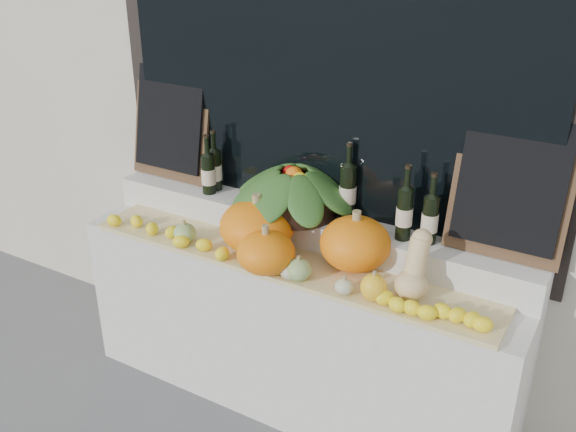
{
  "coord_description": "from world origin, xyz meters",
  "views": [
    {
      "loc": [
        1.36,
        -0.88,
        2.4
      ],
      "look_at": [
        0.0,
        1.45,
        1.12
      ],
      "focal_mm": 40.0,
      "sensor_mm": 36.0,
      "label": 1
    }
  ],
  "objects_px": {
    "pumpkin_left": "(257,226)",
    "butternut_squash": "(414,270)",
    "produce_bowl": "(294,189)",
    "pumpkin_right": "(355,244)",
    "wine_bottle_tall": "(348,191)"
  },
  "relations": [
    {
      "from": "produce_bowl",
      "to": "butternut_squash",
      "type": "bearing_deg",
      "value": -18.15
    },
    {
      "from": "butternut_squash",
      "to": "wine_bottle_tall",
      "type": "bearing_deg",
      "value": 146.84
    },
    {
      "from": "pumpkin_right",
      "to": "butternut_squash",
      "type": "distance_m",
      "value": 0.33
    },
    {
      "from": "butternut_squash",
      "to": "produce_bowl",
      "type": "relative_size",
      "value": 0.43
    },
    {
      "from": "pumpkin_right",
      "to": "wine_bottle_tall",
      "type": "height_order",
      "value": "wine_bottle_tall"
    },
    {
      "from": "butternut_squash",
      "to": "produce_bowl",
      "type": "distance_m",
      "value": 0.78
    },
    {
      "from": "pumpkin_right",
      "to": "butternut_squash",
      "type": "height_order",
      "value": "butternut_squash"
    },
    {
      "from": "pumpkin_left",
      "to": "butternut_squash",
      "type": "bearing_deg",
      "value": -1.29
    },
    {
      "from": "wine_bottle_tall",
      "to": "pumpkin_right",
      "type": "bearing_deg",
      "value": -55.31
    },
    {
      "from": "produce_bowl",
      "to": "wine_bottle_tall",
      "type": "bearing_deg",
      "value": 13.7
    },
    {
      "from": "pumpkin_left",
      "to": "butternut_squash",
      "type": "distance_m",
      "value": 0.8
    },
    {
      "from": "pumpkin_right",
      "to": "pumpkin_left",
      "type": "bearing_deg",
      "value": -171.1
    },
    {
      "from": "butternut_squash",
      "to": "wine_bottle_tall",
      "type": "height_order",
      "value": "wine_bottle_tall"
    },
    {
      "from": "butternut_squash",
      "to": "produce_bowl",
      "type": "bearing_deg",
      "value": 161.85
    },
    {
      "from": "pumpkin_right",
      "to": "produce_bowl",
      "type": "distance_m",
      "value": 0.45
    }
  ]
}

